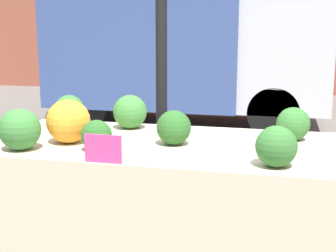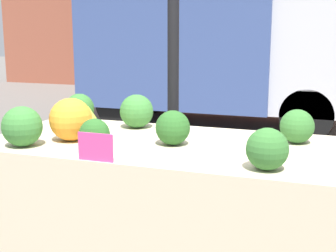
% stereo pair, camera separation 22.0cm
% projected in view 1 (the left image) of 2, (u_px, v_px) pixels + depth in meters
% --- Properties ---
extents(tent_pole, '(0.07, 0.07, 2.42)m').
position_uv_depth(tent_pole, '(161.00, 63.00, 2.85)').
color(tent_pole, black).
rests_on(tent_pole, ground_plane).
extents(parked_truck, '(4.03, 1.85, 2.74)m').
position_uv_depth(parked_truck, '(179.00, 30.00, 7.03)').
color(parked_truck, '#384C84').
rests_on(parked_truck, ground_plane).
extents(market_table, '(1.75, 0.83, 0.88)m').
position_uv_depth(market_table, '(165.00, 170.00, 2.18)').
color(market_table, beige).
rests_on(market_table, ground_plane).
extents(orange_cauliflower, '(0.21, 0.21, 0.21)m').
position_uv_depth(orange_cauliflower, '(68.00, 121.00, 2.20)').
color(orange_cauliflower, orange).
rests_on(orange_cauliflower, market_table).
extents(romanesco_head, '(0.15, 0.15, 0.12)m').
position_uv_depth(romanesco_head, '(81.00, 118.00, 2.51)').
color(romanesco_head, '#93B238').
rests_on(romanesco_head, market_table).
extents(broccoli_head_0, '(0.16, 0.16, 0.16)m').
position_uv_depth(broccoli_head_0, '(293.00, 124.00, 2.26)').
color(broccoli_head_0, '#336B2D').
rests_on(broccoli_head_0, market_table).
extents(broccoli_head_1, '(0.17, 0.17, 0.17)m').
position_uv_depth(broccoli_head_1, '(69.00, 110.00, 2.63)').
color(broccoli_head_1, '#336B2D').
rests_on(broccoli_head_1, market_table).
extents(broccoli_head_2, '(0.14, 0.14, 0.14)m').
position_uv_depth(broccoli_head_2, '(97.00, 135.00, 2.06)').
color(broccoli_head_2, '#285B23').
rests_on(broccoli_head_2, market_table).
extents(broccoli_head_3, '(0.18, 0.18, 0.18)m').
position_uv_depth(broccoli_head_3, '(130.00, 112.00, 2.53)').
color(broccoli_head_3, '#387533').
rests_on(broccoli_head_3, market_table).
extents(broccoli_head_4, '(0.16, 0.16, 0.16)m').
position_uv_depth(broccoli_head_4, '(276.00, 146.00, 1.81)').
color(broccoli_head_4, '#336B2D').
rests_on(broccoli_head_4, market_table).
extents(broccoli_head_5, '(0.16, 0.16, 0.16)m').
position_uv_depth(broccoli_head_5, '(174.00, 128.00, 2.16)').
color(broccoli_head_5, '#285B23').
rests_on(broccoli_head_5, market_table).
extents(broccoli_head_6, '(0.19, 0.19, 0.19)m').
position_uv_depth(broccoli_head_6, '(20.00, 130.00, 2.07)').
color(broccoli_head_6, '#387533').
rests_on(broccoli_head_6, market_table).
extents(price_sign, '(0.16, 0.01, 0.12)m').
position_uv_depth(price_sign, '(103.00, 149.00, 1.87)').
color(price_sign, '#E53D84').
rests_on(price_sign, market_table).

